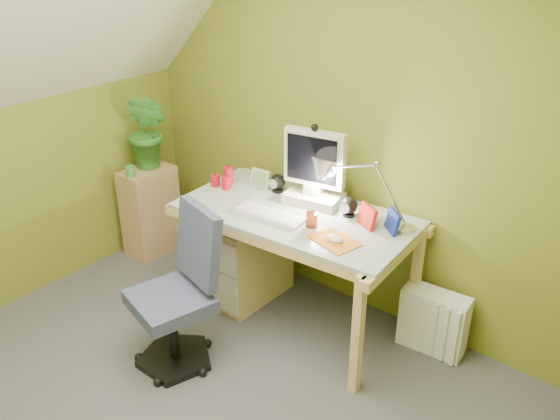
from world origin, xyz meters
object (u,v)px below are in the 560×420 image
Objects in this scene: monitor at (315,159)px; radiator at (433,321)px; potted_plant at (148,131)px; task_chair at (170,301)px; desk at (295,266)px; side_ledge at (151,211)px; desk_lamp at (380,179)px.

radiator is at bearing -4.69° from monitor.
radiator is at bearing 6.62° from potted_plant.
task_chair is at bearing -36.10° from potted_plant.
potted_plant is at bearing 174.84° from monitor.
desk is 0.82m from task_chair.
task_chair reaches higher than side_ledge.
monitor is 1.48× the size of radiator.
side_ledge is (-1.37, -0.02, -0.04)m from desk.
desk is 2.09× the size of side_ledge.
potted_plant is (0.00, 0.05, 0.62)m from side_ledge.
desk_lamp reaches higher than side_ledge.
monitor is at bearing 88.80° from task_chair.
desk is at bearing 1.02° from side_ledge.
desk reaches higher than side_ledge.
potted_plant reaches higher than radiator.
potted_plant is (-1.37, -0.15, -0.09)m from monitor.
desk_lamp is (0.45, 0.00, -0.01)m from monitor.
task_chair is at bearing -34.37° from side_ledge.
side_ledge is at bearing -177.36° from radiator.
desk is 1.49m from potted_plant.
task_chair is at bearing -141.10° from radiator.
desk_lamp reaches higher than desk.
radiator is (0.37, 0.10, -0.84)m from desk_lamp.
side_ledge is 1.34m from task_chair.
desk is 2.47× the size of monitor.
task_chair is (-0.72, -0.96, -0.61)m from desk_lamp.
radiator is at bearing 58.46° from task_chair.
monitor is 1.55m from side_ledge.
potted_plant reaches higher than desk.
potted_plant is 0.66× the size of task_chair.
desk_lamp is 0.83× the size of side_ledge.
side_ledge reaches higher than radiator.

